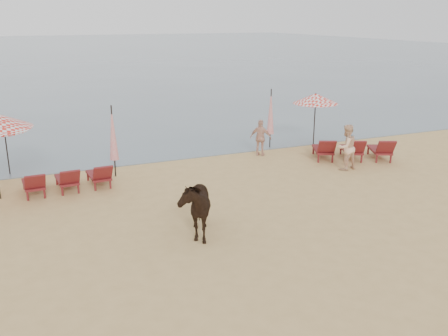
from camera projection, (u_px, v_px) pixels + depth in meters
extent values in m
plane|color=tan|center=(315.00, 280.00, 10.69)|extent=(120.00, 120.00, 0.00)
cube|color=#51606B|center=(43.00, 51.00, 81.08)|extent=(160.00, 140.00, 0.06)
cube|color=maroon|center=(33.00, 184.00, 15.76)|extent=(0.67, 1.34, 0.07)
cube|color=maroon|center=(35.00, 183.00, 15.08)|extent=(0.63, 0.46, 0.57)
cube|color=maroon|center=(67.00, 180.00, 16.19)|extent=(0.67, 1.34, 0.07)
cube|color=maroon|center=(70.00, 178.00, 15.51)|extent=(0.63, 0.46, 0.57)
cube|color=maroon|center=(98.00, 175.00, 16.62)|extent=(0.67, 1.34, 0.07)
cube|color=maroon|center=(103.00, 174.00, 15.94)|extent=(0.63, 0.46, 0.57)
cube|color=maroon|center=(323.00, 150.00, 19.71)|extent=(1.18, 1.57, 0.08)
cube|color=maroon|center=(327.00, 147.00, 18.90)|extent=(0.79, 0.69, 0.62)
cube|color=maroon|center=(351.00, 150.00, 19.70)|extent=(1.18, 1.57, 0.08)
cube|color=maroon|center=(356.00, 148.00, 18.89)|extent=(0.79, 0.69, 0.62)
cube|color=maroon|center=(379.00, 150.00, 19.68)|extent=(1.18, 1.57, 0.08)
cube|color=maroon|center=(386.00, 148.00, 18.87)|extent=(0.79, 0.69, 0.62)
cylinder|color=black|center=(7.00, 149.00, 17.45)|extent=(0.04, 0.04, 1.90)
cone|color=red|center=(3.00, 124.00, 17.19)|extent=(1.68, 1.71, 0.57)
sphere|color=black|center=(3.00, 119.00, 17.14)|extent=(0.07, 0.07, 0.07)
cylinder|color=black|center=(314.00, 122.00, 21.30)|extent=(0.05, 0.05, 2.14)
cone|color=red|center=(316.00, 98.00, 21.00)|extent=(1.90, 1.90, 0.43)
sphere|color=black|center=(316.00, 94.00, 20.94)|extent=(0.08, 0.08, 0.08)
cylinder|color=black|center=(113.00, 142.00, 17.21)|extent=(0.05, 0.05, 2.53)
cone|color=red|center=(113.00, 133.00, 17.12)|extent=(0.31, 0.31, 1.89)
cylinder|color=black|center=(270.00, 119.00, 21.04)|extent=(0.05, 0.05, 2.52)
cone|color=red|center=(271.00, 112.00, 20.95)|extent=(0.31, 0.31, 1.89)
imported|color=black|center=(194.00, 205.00, 12.69)|extent=(1.35, 2.05, 1.59)
imported|color=#E3B28E|center=(346.00, 147.00, 18.13)|extent=(0.88, 0.72, 1.68)
imported|color=tan|center=(261.00, 138.00, 19.99)|extent=(0.89, 0.83, 1.47)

